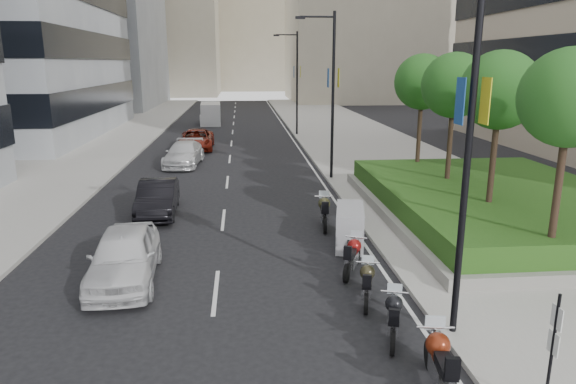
{
  "coord_description": "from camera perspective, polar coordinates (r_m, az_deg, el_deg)",
  "views": [
    {
      "loc": [
        -0.66,
        -9.73,
        6.41
      ],
      "look_at": [
        0.92,
        7.59,
        2.0
      ],
      "focal_mm": 32.0,
      "sensor_mm": 36.0,
      "label": 1
    }
  ],
  "objects": [
    {
      "name": "ground",
      "position": [
        11.67,
        -1.19,
        -19.09
      ],
      "size": [
        160.0,
        160.0,
        0.0
      ],
      "primitive_type": "plane",
      "color": "black",
      "rests_on": "ground"
    },
    {
      "name": "sidewalk_right",
      "position": [
        41.37,
        8.4,
        5.26
      ],
      "size": [
        10.0,
        100.0,
        0.15
      ],
      "primitive_type": "cube",
      "color": "#9E9B93",
      "rests_on": "ground"
    },
    {
      "name": "sidewalk_left",
      "position": [
        41.8,
        -20.94,
        4.56
      ],
      "size": [
        8.0,
        100.0,
        0.15
      ],
      "primitive_type": "cube",
      "color": "#9E9B93",
      "rests_on": "ground"
    },
    {
      "name": "lane_edge",
      "position": [
        40.48,
        1.05,
        5.11
      ],
      "size": [
        0.12,
        100.0,
        0.01
      ],
      "primitive_type": "cube",
      "color": "silver",
      "rests_on": "ground"
    },
    {
      "name": "lane_centre",
      "position": [
        40.25,
        -6.35,
        4.98
      ],
      "size": [
        0.12,
        100.0,
        0.01
      ],
      "primitive_type": "cube",
      "color": "silver",
      "rests_on": "ground"
    },
    {
      "name": "building_grey_far",
      "position": [
        83.52,
        -22.71,
        19.08
      ],
      "size": [
        22.0,
        26.0,
        30.0
      ],
      "primitive_type": "cube",
      "color": "gray",
      "rests_on": "ground"
    },
    {
      "name": "building_cream_left",
      "position": [
        111.6,
        -14.96,
        19.21
      ],
      "size": [
        26.0,
        24.0,
        34.0
      ],
      "primitive_type": "cube",
      "color": "#B7AD93",
      "rests_on": "ground"
    },
    {
      "name": "building_cream_centre",
      "position": [
        130.37,
        -4.25,
        19.72
      ],
      "size": [
        30.0,
        24.0,
        38.0
      ],
      "primitive_type": "cube",
      "color": "#B7AD93",
      "rests_on": "ground"
    },
    {
      "name": "planter",
      "position": [
        23.23,
        22.34,
        -2.0
      ],
      "size": [
        10.0,
        14.0,
        0.4
      ],
      "primitive_type": "cube",
      "color": "gray",
      "rests_on": "sidewalk_right"
    },
    {
      "name": "hedge",
      "position": [
        23.08,
        22.48,
        -0.56
      ],
      "size": [
        9.4,
        13.4,
        0.8
      ],
      "primitive_type": "cube",
      "color": "#1A4714",
      "rests_on": "planter"
    },
    {
      "name": "tree_0",
      "position": [
        16.53,
        28.84,
        9.08
      ],
      "size": [
        2.8,
        2.8,
        6.3
      ],
      "color": "#332319",
      "rests_on": "planter"
    },
    {
      "name": "tree_1",
      "position": [
        19.98,
        22.47,
        10.34
      ],
      "size": [
        2.8,
        2.8,
        6.3
      ],
      "color": "#332319",
      "rests_on": "planter"
    },
    {
      "name": "tree_2",
      "position": [
        23.6,
        17.99,
        11.15
      ],
      "size": [
        2.8,
        2.8,
        6.3
      ],
      "color": "#332319",
      "rests_on": "planter"
    },
    {
      "name": "tree_3",
      "position": [
        27.33,
        14.69,
        11.7
      ],
      "size": [
        2.8,
        2.8,
        6.3
      ],
      "color": "#332319",
      "rests_on": "planter"
    },
    {
      "name": "lamp_post_0",
      "position": [
        11.83,
        18.92,
        6.95
      ],
      "size": [
        2.34,
        0.45,
        9.0
      ],
      "color": "black",
      "rests_on": "ground"
    },
    {
      "name": "lamp_post_1",
      "position": [
        28.18,
        4.71,
        11.44
      ],
      "size": [
        2.34,
        0.45,
        9.0
      ],
      "color": "black",
      "rests_on": "ground"
    },
    {
      "name": "lamp_post_2",
      "position": [
        46.0,
        0.82,
        12.54
      ],
      "size": [
        2.34,
        0.45,
        9.0
      ],
      "color": "black",
      "rests_on": "ground"
    },
    {
      "name": "parking_sign",
      "position": [
        10.68,
        27.33,
        -15.13
      ],
      "size": [
        0.06,
        0.32,
        2.5
      ],
      "color": "black",
      "rests_on": "ground"
    },
    {
      "name": "motorcycle_1",
      "position": [
        11.11,
        16.53,
        -17.85
      ],
      "size": [
        0.77,
        2.31,
        1.15
      ],
      "rotation": [
        0.0,
        0.0,
        1.44
      ],
      "color": "black",
      "rests_on": "ground"
    },
    {
      "name": "motorcycle_2",
      "position": [
        12.79,
        11.64,
        -13.46
      ],
      "size": [
        0.81,
        1.93,
        0.99
      ],
      "rotation": [
        0.0,
        0.0,
        1.27
      ],
      "color": "black",
      "rests_on": "ground"
    },
    {
      "name": "motorcycle_3",
      "position": [
        14.44,
        8.76,
        -10.0
      ],
      "size": [
        0.75,
        1.93,
        0.98
      ],
      "rotation": [
        0.0,
        0.0,
        1.31
      ],
      "color": "black",
      "rests_on": "ground"
    },
    {
      "name": "motorcycle_4",
      "position": [
        16.22,
        7.18,
        -7.06
      ],
      "size": [
        1.02,
        1.93,
        1.03
      ],
      "rotation": [
        0.0,
        0.0,
        1.14
      ],
      "color": "black",
      "rests_on": "ground"
    },
    {
      "name": "motorcycle_5",
      "position": [
        18.46,
        6.87,
        -3.88
      ],
      "size": [
        1.39,
        2.48,
        1.42
      ],
      "rotation": [
        0.0,
        0.0,
        1.37
      ],
      "color": "black",
      "rests_on": "ground"
    },
    {
      "name": "motorcycle_6",
      "position": [
        20.56,
        4.05,
        -2.2
      ],
      "size": [
        0.76,
        2.28,
        1.13
      ],
      "rotation": [
        0.0,
        0.0,
        1.45
      ],
      "color": "black",
      "rests_on": "ground"
    },
    {
      "name": "car_a",
      "position": [
        16.17,
        -17.72,
        -6.77
      ],
      "size": [
        2.21,
        4.82,
        1.6
      ],
      "primitive_type": "imported",
      "rotation": [
        0.0,
        0.0,
        0.07
      ],
      "color": "silver",
      "rests_on": "ground"
    },
    {
      "name": "car_b",
      "position": [
        22.81,
        -14.28,
        -0.64
      ],
      "size": [
        1.77,
        4.52,
        1.47
      ],
      "primitive_type": "imported",
      "rotation": [
        0.0,
        0.0,
        0.05
      ],
      "color": "black",
      "rests_on": "ground"
    },
    {
      "name": "car_c",
      "position": [
        33.49,
        -11.5,
        4.18
      ],
      "size": [
        2.49,
        5.22,
        1.47
      ],
      "primitive_type": "imported",
      "rotation": [
        0.0,
        0.0,
        -0.09
      ],
      "color": "silver",
      "rests_on": "ground"
    },
    {
      "name": "car_d",
      "position": [
        39.5,
        -10.14,
        5.75
      ],
      "size": [
        2.56,
        5.41,
        1.49
      ],
      "primitive_type": "imported",
      "rotation": [
        0.0,
        0.0,
        0.02
      ],
      "color": "#66160C",
      "rests_on": "ground"
    },
    {
      "name": "delivery_van",
      "position": [
        55.64,
        -8.58,
        8.52
      ],
      "size": [
        2.25,
        5.37,
        2.22
      ],
      "rotation": [
        0.0,
        0.0,
        0.05
      ],
      "color": "silver",
      "rests_on": "ground"
    }
  ]
}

